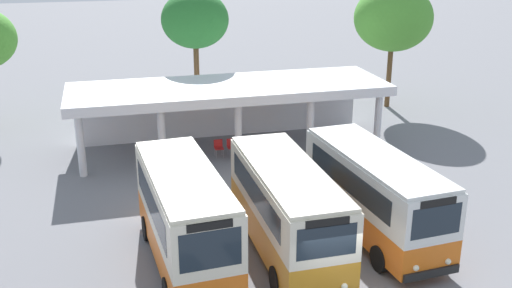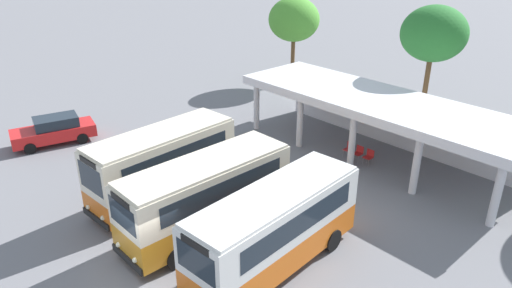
% 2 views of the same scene
% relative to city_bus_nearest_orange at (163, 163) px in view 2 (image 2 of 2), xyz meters
% --- Properties ---
extents(ground_plane, '(180.00, 180.00, 0.00)m').
position_rel_city_bus_nearest_orange_xyz_m(ground_plane, '(4.03, -3.46, -1.85)').
color(ground_plane, slate).
extents(city_bus_nearest_orange, '(2.62, 7.15, 3.36)m').
position_rel_city_bus_nearest_orange_xyz_m(city_bus_nearest_orange, '(0.00, 0.00, 0.00)').
color(city_bus_nearest_orange, black).
rests_on(city_bus_nearest_orange, ground).
extents(city_bus_second_in_row, '(2.37, 7.47, 3.21)m').
position_rel_city_bus_nearest_orange_xyz_m(city_bus_second_in_row, '(3.46, -0.13, -0.07)').
color(city_bus_second_in_row, black).
rests_on(city_bus_second_in_row, ground).
extents(city_bus_middle_cream, '(2.72, 7.59, 3.17)m').
position_rel_city_bus_nearest_orange_xyz_m(city_bus_middle_cream, '(6.91, 0.32, -0.09)').
color(city_bus_middle_cream, black).
rests_on(city_bus_middle_cream, ground).
extents(parked_car_flank, '(2.74, 4.85, 1.62)m').
position_rel_city_bus_nearest_orange_xyz_m(parked_car_flank, '(-9.72, -1.35, -1.02)').
color(parked_car_flank, black).
rests_on(parked_car_flank, ground).
extents(terminal_canopy, '(15.97, 5.05, 3.40)m').
position_rel_city_bus_nearest_orange_xyz_m(terminal_canopy, '(3.85, 11.50, 0.73)').
color(terminal_canopy, silver).
rests_on(terminal_canopy, ground).
extents(waiting_chair_end_by_column, '(0.44, 0.44, 0.86)m').
position_rel_city_bus_nearest_orange_xyz_m(waiting_chair_end_by_column, '(3.05, 9.89, -1.33)').
color(waiting_chair_end_by_column, slate).
rests_on(waiting_chair_end_by_column, ground).
extents(waiting_chair_second_from_end, '(0.44, 0.44, 0.86)m').
position_rel_city_bus_nearest_orange_xyz_m(waiting_chair_second_from_end, '(3.70, 9.86, -1.33)').
color(waiting_chair_second_from_end, slate).
rests_on(waiting_chair_second_from_end, ground).
extents(waiting_chair_middle_seat, '(0.44, 0.44, 0.86)m').
position_rel_city_bus_nearest_orange_xyz_m(waiting_chair_middle_seat, '(4.36, 9.88, -1.33)').
color(waiting_chair_middle_seat, slate).
rests_on(waiting_chair_middle_seat, ground).
extents(roadside_tree_behind_canopy, '(3.94, 3.94, 7.51)m').
position_rel_city_bus_nearest_orange_xyz_m(roadside_tree_behind_canopy, '(3.21, 17.19, 3.95)').
color(roadside_tree_behind_canopy, brown).
rests_on(roadside_tree_behind_canopy, ground).
extents(roadside_tree_west_of_canopy, '(3.99, 3.99, 6.84)m').
position_rel_city_bus_nearest_orange_xyz_m(roadside_tree_west_of_canopy, '(-8.64, 17.65, 3.27)').
color(roadside_tree_west_of_canopy, brown).
rests_on(roadside_tree_west_of_canopy, ground).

